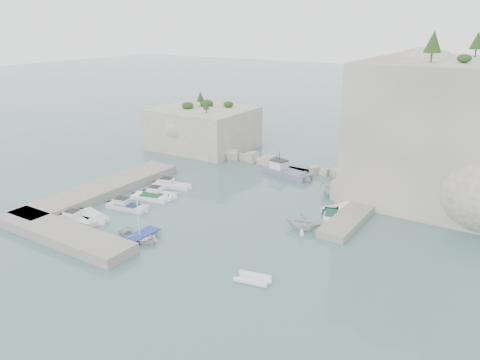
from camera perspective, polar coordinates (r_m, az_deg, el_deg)
The scene contains 23 objects.
ground at distance 53.66m, azimuth -3.49°, elevation -4.78°, with size 400.00×400.00×0.00m, color slate.
cliff_east at distance 64.07m, azimuth 26.57°, elevation 5.18°, with size 26.00×22.00×17.00m, color beige.
cliff_terrace at distance 63.05m, azimuth 16.05°, elevation -0.62°, with size 8.00×10.00×2.50m, color beige.
outcrop_west at distance 83.13m, azimuth -4.49°, elevation 6.33°, with size 16.00×14.00×7.00m, color beige.
quay_west at distance 63.76m, azimuth -16.47°, elevation -1.11°, with size 5.00×24.00×1.10m, color #9E9689.
quay_south at distance 52.10m, azimuth -20.86°, elevation -6.16°, with size 18.00×4.00×1.10m, color #9E9689.
ledge_east at distance 56.03m, azimuth 13.98°, elevation -3.83°, with size 3.00×16.00×0.80m, color #9E9689.
breakwater at distance 71.61m, azimuth 6.30°, elevation 1.88°, with size 28.00×3.00×1.40m, color beige.
motorboat_a at distance 64.13m, azimuth -8.27°, elevation -0.91°, with size 5.66×1.68×1.40m, color silver, non-canonical shape.
motorboat_b at distance 61.06m, azimuth -9.77°, elevation -2.02°, with size 4.78×1.56×1.40m, color white, non-canonical shape.
motorboat_c at distance 60.43m, azimuth -10.79°, elevation -2.31°, with size 5.24×1.90×0.70m, color white, non-canonical shape.
motorboat_d at distance 57.95m, azimuth -13.52°, elevation -3.45°, with size 5.74×1.71×1.40m, color silver, non-canonical shape.
motorboat_e at distance 56.24m, azimuth -17.60°, elevation -4.53°, with size 5.04×2.06×0.70m, color silver, non-canonical shape.
motorboat_f at distance 55.78m, azimuth -19.21°, elevation -4.91°, with size 5.15×1.53×1.40m, color silver, non-canonical shape.
rowboat at distance 49.90m, azimuth -12.10°, elevation -7.10°, with size 3.59×5.02×1.04m, color white.
inflatable_dinghy at distance 41.74m, azimuth 1.58°, elevation -12.14°, with size 3.35×1.62×0.44m, color white, non-canonical shape.
tender_east_a at distance 51.47m, azimuth 7.69°, elevation -5.99°, with size 3.27×3.78×1.99m, color silver.
tender_east_b at distance 55.02m, azimuth 11.02°, elevation -4.49°, with size 4.70×1.60×0.70m, color white, non-canonical shape.
tender_east_c at distance 57.04m, azimuth 11.93°, elevation -3.70°, with size 4.70×1.52×0.70m, color white, non-canonical shape.
tender_east_d at distance 61.14m, azimuth 11.55°, elevation -2.11°, with size 1.80×4.78×1.84m, color silver.
work_boat at distance 68.61m, azimuth 5.71°, elevation 0.53°, with size 8.22×2.43×2.20m, color slate, non-canonical shape.
rowboat_mast at distance 48.83m, azimuth -12.31°, elevation -4.33°, with size 0.10×0.10×4.20m, color white.
vegetation at distance 64.95m, azimuth 23.37°, elevation 14.25°, with size 53.48×13.88×13.40m.
Camera 1 is at (29.37, -39.41, 21.52)m, focal length 35.00 mm.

